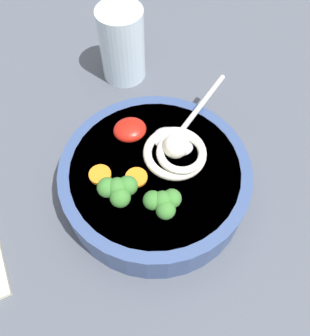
{
  "coord_description": "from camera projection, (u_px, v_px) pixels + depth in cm",
  "views": [
    {
      "loc": [
        -4.94,
        -24.85,
        50.06
      ],
      "look_at": [
        2.83,
        -1.12,
        9.9
      ],
      "focal_mm": 37.54,
      "sensor_mm": 36.0,
      "label": 1
    }
  ],
  "objects": [
    {
      "name": "carrot_slice_left",
      "position": [
        100.0,
        173.0,
        0.47
      ],
      "size": [
        2.95,
        2.95,
        0.53
      ],
      "primitive_type": "cylinder",
      "color": "orange",
      "rests_on": "soup_bowl"
    },
    {
      "name": "drinking_glass",
      "position": [
        122.0,
        45.0,
        0.6
      ],
      "size": [
        7.81,
        7.81,
        13.0
      ],
      "primitive_type": "cylinder",
      "color": "silver",
      "rests_on": "table_slab"
    },
    {
      "name": "soup_spoon",
      "position": [
        178.0,
        135.0,
        0.49
      ],
      "size": [
        15.52,
        13.44,
        1.6
      ],
      "rotation": [
        0.0,
        0.0,
        0.68
      ],
      "color": "#B7B7BC",
      "rests_on": "soup_bowl"
    },
    {
      "name": "carrot_slice_right",
      "position": [
        136.0,
        177.0,
        0.46
      ],
      "size": [
        2.93,
        2.93,
        0.41
      ],
      "primitive_type": "cylinder",
      "color": "orange",
      "rests_on": "soup_bowl"
    },
    {
      "name": "soup_bowl",
      "position": [
        155.0,
        179.0,
        0.5
      ],
      "size": [
        26.3,
        26.3,
        6.39
      ],
      "color": "#334775",
      "rests_on": "table_slab"
    },
    {
      "name": "broccoli_floret_beside_chili",
      "position": [
        118.0,
        190.0,
        0.43
      ],
      "size": [
        5.0,
        4.3,
        3.95
      ],
      "color": "#7A9E60",
      "rests_on": "soup_bowl"
    },
    {
      "name": "broccoli_floret_center",
      "position": [
        163.0,
        202.0,
        0.42
      ],
      "size": [
        4.68,
        4.03,
        3.7
      ],
      "color": "#7A9E60",
      "rests_on": "soup_bowl"
    },
    {
      "name": "chili_sauce_dollop",
      "position": [
        130.0,
        130.0,
        0.49
      ],
      "size": [
        4.69,
        4.22,
        2.11
      ],
      "primitive_type": "ellipsoid",
      "color": "#B2190F",
      "rests_on": "soup_bowl"
    },
    {
      "name": "table_slab",
      "position": [
        135.0,
        195.0,
        0.54
      ],
      "size": [
        110.14,
        110.14,
        3.51
      ],
      "primitive_type": "cube",
      "color": "#474C56",
      "rests_on": "ground"
    },
    {
      "name": "noodle_pile",
      "position": [
        178.0,
        153.0,
        0.47
      ],
      "size": [
        9.58,
        9.4,
        3.85
      ],
      "color": "silver",
      "rests_on": "soup_bowl"
    }
  ]
}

